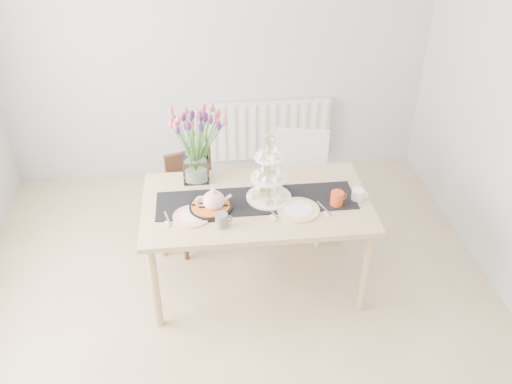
{
  "coord_description": "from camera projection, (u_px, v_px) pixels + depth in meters",
  "views": [
    {
      "loc": [
        -0.14,
        -2.55,
        2.93
      ],
      "look_at": [
        0.19,
        0.51,
        0.86
      ],
      "focal_mm": 38.0,
      "sensor_mm": 36.0,
      "label": 1
    }
  ],
  "objects": [
    {
      "name": "tart_tin",
      "position": [
        211.0,
        207.0,
        3.72
      ],
      "size": [
        0.3,
        0.3,
        0.04
      ],
      "rotation": [
        0.0,
        0.0,
        -0.25
      ],
      "color": "black",
      "rests_on": "dining_table"
    },
    {
      "name": "teapot",
      "position": [
        214.0,
        200.0,
        3.69
      ],
      "size": [
        0.25,
        0.2,
        0.16
      ],
      "primitive_type": null,
      "rotation": [
        0.0,
        0.0,
        0.01
      ],
      "color": "white",
      "rests_on": "dining_table"
    },
    {
      "name": "chair_brown",
      "position": [
        194.0,
        192.0,
        4.44
      ],
      "size": [
        0.49,
        0.49,
        0.78
      ],
      "rotation": [
        0.0,
        0.0,
        0.33
      ],
      "color": "#321C12",
      "rests_on": "ground"
    },
    {
      "name": "mug_grey",
      "position": [
        222.0,
        220.0,
        3.54
      ],
      "size": [
        0.1,
        0.1,
        0.1
      ],
      "primitive_type": "cylinder",
      "rotation": [
        0.0,
        0.0,
        0.22
      ],
      "color": "slate",
      "rests_on": "dining_table"
    },
    {
      "name": "cake_stand",
      "position": [
        269.0,
        183.0,
        3.76
      ],
      "size": [
        0.32,
        0.32,
        0.47
      ],
      "rotation": [
        0.0,
        0.0,
        -0.06
      ],
      "color": "gold",
      "rests_on": "dining_table"
    },
    {
      "name": "plate_left",
      "position": [
        192.0,
        216.0,
        3.65
      ],
      "size": [
        0.31,
        0.31,
        0.01
      ],
      "primitive_type": "cylinder",
      "rotation": [
        0.0,
        0.0,
        0.25
      ],
      "color": "white",
      "rests_on": "dining_table"
    },
    {
      "name": "dining_table",
      "position": [
        256.0,
        210.0,
        3.86
      ],
      "size": [
        1.6,
        0.9,
        0.75
      ],
      "color": "tan",
      "rests_on": "ground"
    },
    {
      "name": "chair_white",
      "position": [
        300.0,
        176.0,
        4.52
      ],
      "size": [
        0.53,
        0.53,
        0.89
      ],
      "rotation": [
        0.0,
        0.0,
        -0.23
      ],
      "color": "silver",
      "rests_on": "ground"
    },
    {
      "name": "plate_right",
      "position": [
        298.0,
        210.0,
        3.71
      ],
      "size": [
        0.38,
        0.38,
        0.02
      ],
      "primitive_type": "cylinder",
      "rotation": [
        0.0,
        0.0,
        0.35
      ],
      "color": "silver",
      "rests_on": "dining_table"
    },
    {
      "name": "mug_orange",
      "position": [
        337.0,
        199.0,
        3.74
      ],
      "size": [
        0.12,
        0.12,
        0.11
      ],
      "primitive_type": "cylinder",
      "rotation": [
        0.0,
        0.0,
        0.36
      ],
      "color": "red",
      "rests_on": "dining_table"
    },
    {
      "name": "radiator",
      "position": [
        269.0,
        130.0,
        5.36
      ],
      "size": [
        1.2,
        0.08,
        0.6
      ],
      "primitive_type": "cube",
      "color": "white",
      "rests_on": "room_shell"
    },
    {
      "name": "table_runner",
      "position": [
        256.0,
        201.0,
        3.81
      ],
      "size": [
        1.4,
        0.35,
        0.01
      ],
      "primitive_type": "cube",
      "color": "black",
      "rests_on": "dining_table"
    },
    {
      "name": "tulip_vase",
      "position": [
        194.0,
        134.0,
        3.84
      ],
      "size": [
        0.69,
        0.69,
        0.59
      ],
      "rotation": [
        0.0,
        0.0,
        0.32
      ],
      "color": "silver",
      "rests_on": "dining_table"
    },
    {
      "name": "cream_jug",
      "position": [
        358.0,
        195.0,
        3.8
      ],
      "size": [
        0.1,
        0.1,
        0.08
      ],
      "primitive_type": "cylinder",
      "rotation": [
        0.0,
        0.0,
        -0.25
      ],
      "color": "white",
      "rests_on": "dining_table"
    },
    {
      "name": "room_shell",
      "position": [
        233.0,
        179.0,
        3.03
      ],
      "size": [
        4.5,
        4.5,
        4.5
      ],
      "color": "tan",
      "rests_on": "ground"
    }
  ]
}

